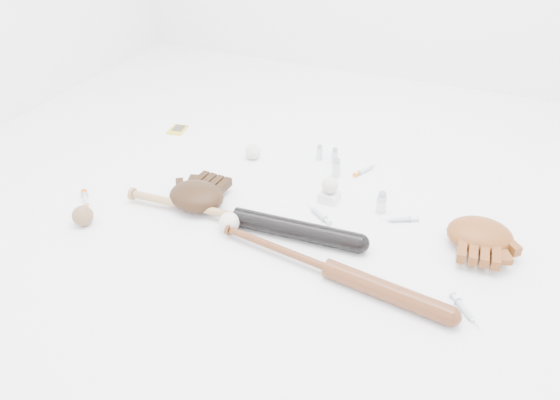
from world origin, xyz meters
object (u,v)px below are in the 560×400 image
at_px(glove_dark, 196,196).
at_px(pedestal, 329,196).
at_px(bat_dark, 238,217).
at_px(bat_wood, 329,268).

height_order(glove_dark, pedestal, glove_dark).
bearing_deg(bat_dark, bat_wood, -21.88).
distance_m(bat_wood, pedestal, 0.43).
relative_size(bat_wood, pedestal, 12.08).
bearing_deg(bat_dark, glove_dark, 164.24).
distance_m(bat_dark, pedestal, 0.37).
bearing_deg(glove_dark, pedestal, 31.29).
relative_size(bat_dark, bat_wood, 1.13).
relative_size(bat_dark, glove_dark, 3.69).
bearing_deg(glove_dark, bat_dark, -8.66).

